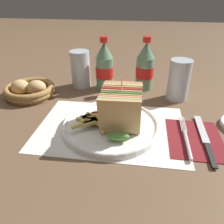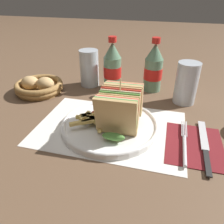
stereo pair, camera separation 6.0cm
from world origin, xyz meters
The scene contains 14 objects.
ground_plane centered at (0.00, 0.00, 0.00)m, with size 4.00×4.00×0.00m, color brown.
placemat centered at (0.02, -0.02, 0.00)m, with size 0.40×0.27×0.00m.
plate_main centered at (0.02, -0.02, 0.01)m, with size 0.27×0.27×0.02m.
club_sandwich centered at (0.04, -0.03, 0.07)m, with size 0.10×0.17×0.14m.
fries_pile centered at (-0.03, -0.04, 0.03)m, with size 0.08×0.11×0.02m.
ketchup_blob centered at (-0.03, 0.00, 0.03)m, with size 0.04×0.03×0.01m.
napkin centered at (0.24, -0.04, 0.00)m, with size 0.14×0.17×0.00m.
fork centered at (0.21, -0.06, 0.01)m, with size 0.02×0.18×0.01m.
knife centered at (0.26, -0.05, 0.01)m, with size 0.02×0.21×0.00m.
coke_bottle_near centered at (-0.05, 0.24, 0.08)m, with size 0.07×0.07×0.19m.
coke_bottle_far centered at (0.10, 0.26, 0.08)m, with size 0.07×0.07×0.19m.
glass_near centered at (0.21, 0.19, 0.07)m, with size 0.07×0.07×0.14m.
glass_far centered at (-0.14, 0.25, 0.06)m, with size 0.07×0.07×0.14m.
bread_basket centered at (-0.30, 0.14, 0.02)m, with size 0.17×0.17×0.06m.
Camera 2 is at (0.15, -0.50, 0.35)m, focal length 35.00 mm.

